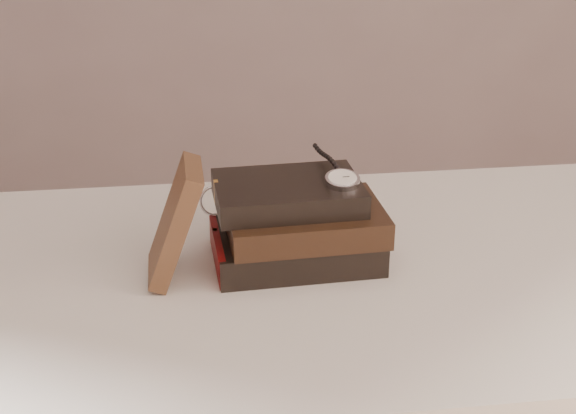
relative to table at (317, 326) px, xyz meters
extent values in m
cube|color=silver|center=(0.00, 0.00, 0.07)|extent=(1.00, 0.60, 0.04)
cube|color=white|center=(0.00, 0.00, 0.01)|extent=(0.88, 0.49, 0.08)
cylinder|color=white|center=(-0.45, 0.25, -0.30)|extent=(0.05, 0.05, 0.71)
cylinder|color=white|center=(0.45, 0.25, -0.30)|extent=(0.05, 0.05, 0.71)
cube|color=black|center=(-0.03, 0.03, 0.11)|extent=(0.22, 0.16, 0.04)
cube|color=beige|center=(-0.02, 0.03, 0.11)|extent=(0.21, 0.14, 0.03)
cube|color=gold|center=(-0.13, 0.04, 0.11)|extent=(0.01, 0.01, 0.04)
cube|color=#690909|center=(-0.13, 0.02, 0.11)|extent=(0.02, 0.13, 0.04)
cube|color=black|center=(-0.02, 0.02, 0.15)|extent=(0.21, 0.15, 0.04)
cube|color=beige|center=(-0.01, 0.02, 0.15)|extent=(0.20, 0.14, 0.03)
cube|color=gold|center=(-0.11, 0.03, 0.15)|extent=(0.01, 0.01, 0.04)
cube|color=black|center=(-0.04, 0.03, 0.18)|extent=(0.19, 0.14, 0.03)
cube|color=beige|center=(-0.03, 0.03, 0.18)|extent=(0.19, 0.13, 0.02)
cube|color=gold|center=(-0.13, 0.05, 0.18)|extent=(0.01, 0.01, 0.03)
cube|color=#3B2416|center=(-0.18, 0.00, 0.17)|extent=(0.08, 0.10, 0.15)
cylinder|color=silver|center=(0.03, 0.01, 0.20)|extent=(0.05, 0.05, 0.02)
cylinder|color=white|center=(0.03, 0.01, 0.21)|extent=(0.04, 0.04, 0.01)
torus|color=silver|center=(0.03, 0.01, 0.21)|extent=(0.04, 0.04, 0.01)
cylinder|color=silver|center=(0.03, 0.04, 0.20)|extent=(0.01, 0.01, 0.01)
cube|color=black|center=(0.03, 0.02, 0.21)|extent=(0.00, 0.01, 0.00)
cube|color=black|center=(0.04, 0.01, 0.21)|extent=(0.01, 0.00, 0.00)
sphere|color=black|center=(0.03, 0.05, 0.21)|extent=(0.01, 0.01, 0.01)
sphere|color=black|center=(0.03, 0.06, 0.21)|extent=(0.01, 0.01, 0.01)
sphere|color=black|center=(0.03, 0.07, 0.21)|extent=(0.01, 0.01, 0.01)
sphere|color=black|center=(0.03, 0.07, 0.21)|extent=(0.01, 0.01, 0.01)
sphere|color=black|center=(0.02, 0.08, 0.21)|extent=(0.01, 0.01, 0.01)
sphere|color=black|center=(0.02, 0.09, 0.21)|extent=(0.01, 0.01, 0.01)
sphere|color=black|center=(0.02, 0.10, 0.21)|extent=(0.01, 0.01, 0.01)
sphere|color=black|center=(0.02, 0.11, 0.21)|extent=(0.01, 0.01, 0.01)
sphere|color=black|center=(0.02, 0.12, 0.21)|extent=(0.01, 0.01, 0.01)
sphere|color=black|center=(0.02, 0.12, 0.21)|extent=(0.01, 0.01, 0.01)
sphere|color=black|center=(0.02, 0.13, 0.21)|extent=(0.01, 0.01, 0.01)
torus|color=silver|center=(-0.13, 0.09, 0.15)|extent=(0.04, 0.01, 0.04)
torus|color=silver|center=(-0.08, 0.09, 0.15)|extent=(0.04, 0.01, 0.04)
cylinder|color=silver|center=(-0.10, 0.09, 0.16)|extent=(0.01, 0.00, 0.00)
cylinder|color=silver|center=(-0.15, 0.13, 0.15)|extent=(0.01, 0.10, 0.02)
cylinder|color=silver|center=(-0.06, 0.14, 0.15)|extent=(0.01, 0.10, 0.02)
camera|label=1|loc=(-0.16, -0.90, 0.60)|focal=49.83mm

